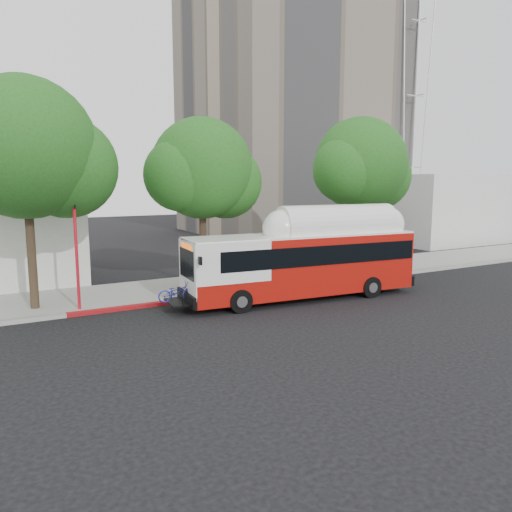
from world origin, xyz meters
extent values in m
plane|color=black|center=(0.00, 0.00, 0.00)|extent=(120.00, 120.00, 0.00)
cube|color=gray|center=(0.00, 6.50, 0.07)|extent=(60.00, 5.00, 0.15)
cube|color=gray|center=(0.00, 3.90, 0.07)|extent=(60.00, 0.30, 0.15)
cube|color=maroon|center=(-3.00, 3.90, 0.08)|extent=(10.00, 0.32, 0.16)
cylinder|color=#2D2116|center=(-9.00, 5.50, 3.04)|extent=(0.36, 0.36, 6.08)
sphere|color=#224E16|center=(-9.00, 5.50, 6.84)|extent=(5.80, 5.80, 5.80)
sphere|color=#224E16|center=(-7.41, 5.70, 6.08)|extent=(4.35, 4.35, 4.35)
cylinder|color=#2D2116|center=(-1.00, 6.00, 2.72)|extent=(0.36, 0.36, 5.44)
sphere|color=#224E16|center=(-1.00, 6.00, 6.12)|extent=(5.00, 5.00, 5.00)
sphere|color=#224E16|center=(0.38, 6.20, 5.44)|extent=(3.75, 3.75, 3.75)
cylinder|color=#2D2116|center=(9.00, 5.80, 2.88)|extent=(0.36, 0.36, 5.76)
sphere|color=#224E16|center=(9.00, 5.80, 6.48)|extent=(5.40, 5.40, 5.40)
sphere|color=#224E16|center=(10.48, 6.00, 5.76)|extent=(4.05, 4.05, 4.05)
cube|color=tan|center=(18.00, 28.00, 17.50)|extent=(18.00, 18.00, 35.00)
cube|color=silver|center=(30.00, 16.00, 3.00)|extent=(20.00, 12.00, 6.00)
cube|color=#A3120B|center=(2.20, 1.81, 1.66)|extent=(11.21, 3.31, 2.67)
cube|color=black|center=(2.66, 1.77, 2.21)|extent=(10.12, 3.27, 0.88)
cube|color=white|center=(2.20, 1.81, 3.03)|extent=(11.21, 3.23, 0.09)
cube|color=white|center=(4.04, 1.65, 3.27)|extent=(6.03, 2.33, 0.51)
cube|color=black|center=(-3.81, 2.31, 0.46)|extent=(0.87, 1.71, 0.06)
imported|color=navy|center=(-3.81, 2.31, 0.90)|extent=(0.68, 1.62, 0.83)
cylinder|color=red|center=(-7.38, 4.38, 2.20)|extent=(0.13, 0.13, 4.41)
cube|color=black|center=(-7.38, 4.38, 4.52)|extent=(0.06, 0.44, 0.28)
camera|label=1|loc=(-10.86, -17.14, 5.55)|focal=35.00mm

